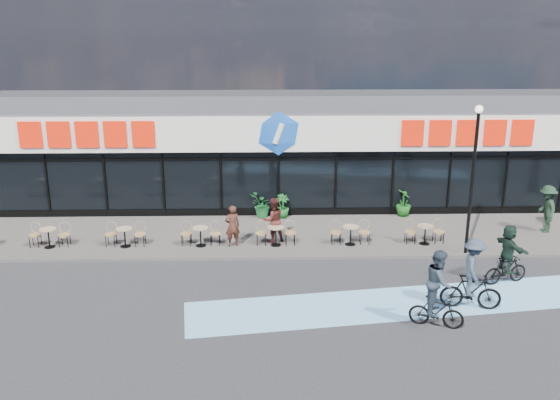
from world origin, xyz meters
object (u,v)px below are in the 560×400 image
at_px(lamp_post, 473,168).
at_px(potted_plant_mid, 262,206).
at_px(potted_plant_left, 282,206).
at_px(potted_plant_right, 404,203).
at_px(pedestrian_a, 547,209).
at_px(patron_left, 232,226).
at_px(cyclist_b, 507,256).
at_px(patron_right, 273,220).
at_px(cyclist_a, 472,278).

relative_size(lamp_post, potted_plant_mid, 5.02).
distance_m(lamp_post, potted_plant_left, 8.37).
distance_m(potted_plant_left, potted_plant_right, 5.33).
bearing_deg(pedestrian_a, patron_left, -79.29).
xyz_separation_m(potted_plant_left, patron_left, (-1.99, -3.40, 0.28)).
xyz_separation_m(potted_plant_right, patron_left, (-7.31, -3.54, 0.21)).
bearing_deg(patron_left, potted_plant_mid, -126.54).
height_order(patron_left, cyclist_b, cyclist_b).
distance_m(potted_plant_right, pedestrian_a, 5.73).
bearing_deg(patron_right, potted_plant_mid, -99.39).
xyz_separation_m(lamp_post, cyclist_a, (-1.27, -4.24, -2.31)).
xyz_separation_m(patron_left, cyclist_a, (7.37, -5.15, 0.10)).
height_order(potted_plant_mid, patron_left, patron_left).
relative_size(potted_plant_left, potted_plant_mid, 0.96).
relative_size(lamp_post, cyclist_b, 2.67).
distance_m(cyclist_a, cyclist_b, 2.48).
relative_size(patron_right, pedestrian_a, 0.91).
distance_m(potted_plant_right, patron_right, 6.55).
distance_m(lamp_post, patron_right, 7.59).
bearing_deg(potted_plant_left, cyclist_b, -43.64).
xyz_separation_m(potted_plant_left, cyclist_a, (5.38, -8.55, 0.38)).
distance_m(potted_plant_left, pedestrian_a, 10.82).
distance_m(patron_right, cyclist_b, 8.50).
height_order(patron_right, pedestrian_a, pedestrian_a).
relative_size(potted_plant_mid, cyclist_b, 0.53).
bearing_deg(cyclist_b, cyclist_a, -135.16).
distance_m(potted_plant_right, cyclist_a, 8.69).
bearing_deg(lamp_post, cyclist_b, -78.99).
relative_size(lamp_post, potted_plant_left, 5.22).
height_order(pedestrian_a, cyclist_a, cyclist_a).
xyz_separation_m(patron_left, patron_right, (1.55, 0.45, 0.07)).
bearing_deg(pedestrian_a, potted_plant_mid, -95.74).
bearing_deg(pedestrian_a, potted_plant_left, -96.36).
bearing_deg(cyclist_a, patron_right, 136.11).
relative_size(pedestrian_a, cyclist_a, 0.87).
height_order(potted_plant_right, patron_left, patron_left).
bearing_deg(potted_plant_right, cyclist_b, -75.37).
xyz_separation_m(pedestrian_a, cyclist_b, (-3.47, -4.75, -0.11)).
height_order(pedestrian_a, cyclist_b, cyclist_b).
bearing_deg(patron_right, cyclist_a, 118.19).
bearing_deg(cyclist_a, pedestrian_a, 51.17).
bearing_deg(potted_plant_right, lamp_post, -73.38).
distance_m(patron_right, pedestrian_a, 11.09).
distance_m(potted_plant_mid, potted_plant_right, 6.22).
bearing_deg(cyclist_b, lamp_post, 101.01).
distance_m(patron_left, cyclist_a, 8.99).
relative_size(patron_right, cyclist_b, 0.86).
bearing_deg(lamp_post, cyclist_a, -106.64).
xyz_separation_m(potted_plant_mid, cyclist_a, (6.27, -8.60, 0.36)).
bearing_deg(potted_plant_mid, patron_left, -107.64).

